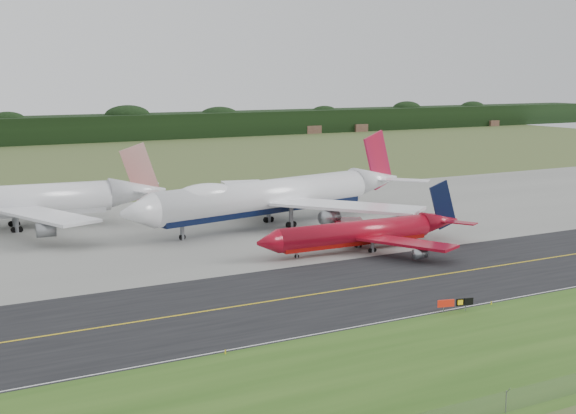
# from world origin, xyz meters

# --- Properties ---
(ground) EXTENTS (600.00, 600.00, 0.00)m
(ground) POSITION_xyz_m (0.00, 0.00, 0.00)
(ground) COLOR #445427
(ground) RESTS_ON ground
(grass_verge) EXTENTS (400.00, 30.00, 0.01)m
(grass_verge) POSITION_xyz_m (0.00, -35.00, 0.01)
(grass_verge) COLOR #2A4F17
(grass_verge) RESTS_ON ground
(taxiway) EXTENTS (400.00, 32.00, 0.02)m
(taxiway) POSITION_xyz_m (0.00, -4.00, 0.01)
(taxiway) COLOR black
(taxiway) RESTS_ON ground
(apron) EXTENTS (400.00, 78.00, 0.01)m
(apron) POSITION_xyz_m (0.00, 51.00, 0.01)
(apron) COLOR slate
(apron) RESTS_ON ground
(taxiway_centreline) EXTENTS (400.00, 0.40, 0.00)m
(taxiway_centreline) POSITION_xyz_m (0.00, -4.00, 0.03)
(taxiway_centreline) COLOR gold
(taxiway_centreline) RESTS_ON taxiway
(taxiway_edge_line) EXTENTS (400.00, 0.25, 0.00)m
(taxiway_edge_line) POSITION_xyz_m (0.00, -19.50, 0.03)
(taxiway_edge_line) COLOR silver
(taxiway_edge_line) RESTS_ON taxiway
(horizon_treeline) EXTENTS (700.00, 25.00, 12.00)m
(horizon_treeline) POSITION_xyz_m (0.00, 273.76, 5.47)
(horizon_treeline) COLOR black
(horizon_treeline) RESTS_ON ground
(jet_ba_747) EXTENTS (73.57, 60.06, 18.60)m
(jet_ba_747) POSITION_xyz_m (7.07, 45.56, 6.33)
(jet_ba_747) COLOR white
(jet_ba_747) RESTS_ON ground
(jet_red_737) EXTENTS (43.00, 35.20, 11.65)m
(jet_red_737) POSITION_xyz_m (10.54, 16.99, 3.22)
(jet_red_737) COLOR maroon
(jet_red_737) RESTS_ON ground
(jet_star_tail) EXTENTS (64.33, 53.53, 16.96)m
(jet_star_tail) POSITION_xyz_m (-41.44, 67.87, 5.65)
(jet_star_tail) COLOR silver
(jet_star_tail) RESTS_ON ground
(taxiway_sign) EXTENTS (5.12, 1.41, 1.74)m
(taxiway_sign) POSITION_xyz_m (-0.49, -20.47, 1.23)
(taxiway_sign) COLOR slate
(taxiway_sign) RESTS_ON ground
(edge_marker_left) EXTENTS (0.16, 0.16, 0.50)m
(edge_marker_left) POSITION_xyz_m (-34.46, -20.50, 0.25)
(edge_marker_left) COLOR yellow
(edge_marker_left) RESTS_ON ground
(edge_marker_center) EXTENTS (0.16, 0.16, 0.50)m
(edge_marker_center) POSITION_xyz_m (5.97, -20.50, 0.25)
(edge_marker_center) COLOR yellow
(edge_marker_center) RESTS_ON ground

